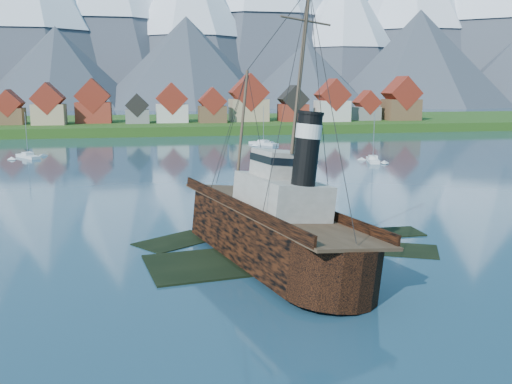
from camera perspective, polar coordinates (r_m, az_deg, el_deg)
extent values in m
plane|color=#1D3D51|center=(56.02, 1.62, -6.14)|extent=(1400.00, 1400.00, 0.00)
cube|color=black|center=(53.68, -1.06, -7.25)|extent=(19.08, 11.42, 1.00)
cube|color=black|center=(61.35, 6.29, -5.07)|extent=(15.15, 9.76, 1.00)
cube|color=black|center=(64.97, 1.60, -4.02)|extent=(11.45, 9.06, 1.00)
cube|color=black|center=(58.96, 13.35, -5.99)|extent=(10.27, 8.34, 1.00)
cube|color=black|center=(60.69, -8.00, -5.31)|extent=(9.42, 8.68, 1.00)
cube|color=black|center=(65.41, 13.59, -4.29)|extent=(6.00, 4.00, 1.00)
cube|color=#234413|center=(223.20, -8.06, 6.42)|extent=(600.00, 80.00, 3.20)
cube|color=#3F3D38|center=(185.39, -7.41, 5.58)|extent=(600.00, 2.50, 2.00)
cube|color=brown|center=(210.26, -23.37, 6.97)|extent=(9.00, 8.00, 5.50)
cube|color=maroon|center=(210.08, -23.46, 8.16)|extent=(9.16, 8.16, 9.16)
cube|color=tan|center=(204.92, -19.98, 7.31)|extent=(10.50, 9.00, 6.80)
cube|color=maroon|center=(204.74, -20.07, 8.78)|extent=(10.69, 9.18, 10.69)
cube|color=maroon|center=(209.23, -15.92, 7.65)|extent=(12.00, 8.50, 7.20)
cube|color=maroon|center=(209.04, -16.00, 9.23)|extent=(12.22, 8.67, 12.22)
cube|color=slate|center=(203.60, -11.77, 7.42)|extent=(8.00, 7.00, 4.80)
cube|color=black|center=(203.43, -11.81, 8.50)|extent=(8.15, 7.14, 8.15)
cube|color=beige|center=(206.78, -8.42, 7.80)|extent=(11.00, 9.50, 6.40)
cube|color=maroon|center=(206.59, -8.46, 9.23)|extent=(11.20, 9.69, 11.20)
cube|color=brown|center=(203.96, -4.39, 7.76)|extent=(9.50, 8.00, 5.80)
cube|color=maroon|center=(203.78, -4.41, 9.05)|extent=(9.67, 8.16, 9.67)
cube|color=tan|center=(210.93, -0.74, 8.18)|extent=(13.50, 10.00, 8.00)
cube|color=maroon|center=(210.74, -0.74, 9.93)|extent=(13.75, 10.20, 13.75)
cube|color=maroon|center=(211.52, 3.72, 7.93)|extent=(10.00, 8.50, 6.20)
cube|color=black|center=(211.34, 3.73, 9.25)|extent=(10.18, 8.67, 10.18)
cube|color=beige|center=(212.63, 7.61, 8.04)|extent=(11.50, 9.00, 7.50)
cube|color=maroon|center=(212.46, 7.65, 9.61)|extent=(11.71, 9.18, 11.71)
cube|color=slate|center=(221.64, 10.98, 7.72)|extent=(9.00, 7.50, 5.00)
cube|color=maroon|center=(221.48, 11.02, 8.79)|extent=(9.16, 7.65, 9.16)
cube|color=brown|center=(224.95, 14.29, 7.99)|extent=(12.50, 10.00, 7.80)
cube|color=maroon|center=(224.78, 14.36, 9.55)|extent=(12.73, 10.20, 12.73)
cone|color=#2D333D|center=(518.02, -21.71, 16.25)|extent=(180.00, 180.00, 150.00)
cone|color=#2D333D|center=(552.71, -14.62, 17.82)|extent=(210.00, 210.00, 180.00)
cone|color=#2D333D|center=(526.78, -6.74, 16.53)|extent=(170.00, 170.00, 145.00)
cone|color=#2D333D|center=(545.42, 8.75, 15.23)|extent=(150.00, 150.00, 125.00)
cone|color=white|center=(548.01, 8.82, 17.83)|extent=(93.00, 93.00, 75.00)
cone|color=#2D333D|center=(605.90, 15.26, 16.66)|extent=(200.00, 200.00, 170.00)
cone|color=#2D333D|center=(633.08, 22.73, 16.86)|extent=(230.00, 230.00, 190.00)
cone|color=#2D333D|center=(430.38, -19.24, 11.54)|extent=(120.00, 120.00, 58.00)
cone|color=#2D333D|center=(422.76, -6.92, 12.62)|extent=(136.00, 136.00, 66.00)
cone|color=#2D333D|center=(442.46, 5.01, 11.53)|extent=(110.00, 110.00, 50.00)
cone|color=#2D333D|center=(472.85, 15.94, 12.63)|extent=(150.00, 150.00, 75.00)
cube|color=black|center=(53.14, 1.09, -4.37)|extent=(7.52, 21.64, 4.51)
cone|color=black|center=(66.55, -1.45, -1.29)|extent=(7.52, 7.52, 7.52)
cylinder|color=black|center=(43.07, 4.16, -8.04)|extent=(7.52, 7.52, 4.51)
cube|color=#4C3826|center=(52.57, 1.10, -1.89)|extent=(7.37, 28.56, 0.27)
cube|color=black|center=(51.84, -2.80, -1.53)|extent=(0.21, 27.66, 0.97)
cube|color=black|center=(53.33, 4.90, -1.21)|extent=(0.21, 27.66, 0.97)
cube|color=#ADA89E|center=(50.70, 1.49, -0.50)|extent=(5.58, 9.13, 3.22)
cube|color=#ADA89E|center=(51.27, 1.25, 2.79)|extent=(3.87, 4.29, 2.36)
cylinder|color=black|center=(46.58, 2.47, 4.25)|extent=(2.04, 2.04, 6.01)
cylinder|color=silver|center=(46.44, 2.49, 6.09)|extent=(2.15, 2.15, 1.18)
cylinder|color=#473828|center=(59.93, -0.61, 6.00)|extent=(0.30, 0.30, 12.88)
cylinder|color=#473828|center=(48.70, 1.84, 12.00)|extent=(0.34, 0.34, 13.96)
cube|color=silver|center=(138.27, -21.84, 3.23)|extent=(6.41, 7.96, 1.10)
cube|color=silver|center=(138.18, -21.86, 3.58)|extent=(2.81, 2.93, 0.64)
cylinder|color=gray|center=(137.76, -21.99, 5.42)|extent=(0.13, 0.13, 9.54)
cube|color=silver|center=(124.24, 11.60, 3.02)|extent=(4.14, 8.36, 1.15)
cube|color=silver|center=(124.13, 11.62, 3.43)|extent=(2.33, 2.67, 0.67)
cylinder|color=gray|center=(123.65, 11.70, 5.56)|extent=(0.13, 0.13, 9.93)
cube|color=silver|center=(156.59, 0.75, 4.78)|extent=(7.01, 9.17, 1.13)
cube|color=silver|center=(156.50, 0.75, 5.10)|extent=(3.15, 3.32, 0.66)
cylinder|color=gray|center=(156.12, 0.75, 6.76)|extent=(0.13, 0.13, 9.75)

